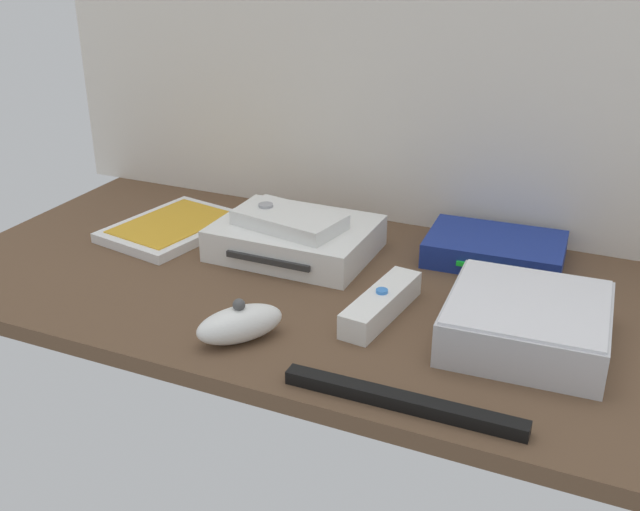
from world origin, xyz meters
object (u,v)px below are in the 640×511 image
object	(u,v)px
network_router	(495,249)
game_console	(295,238)
remote_wand	(381,304)
game_case	(173,227)
mini_computer	(527,322)
sensor_bar	(402,401)
remote_nunchuk	(240,324)
remote_classic_pad	(289,219)

from	to	relation	value
network_router	game_console	bearing A→B (deg)	-164.77
game_console	remote_wand	bearing A→B (deg)	-35.10
game_console	game_case	bearing A→B (deg)	-177.69
game_console	mini_computer	bearing A→B (deg)	-18.68
network_router	remote_wand	size ratio (longest dim) A/B	1.23
sensor_bar	network_router	bearing A→B (deg)	88.09
remote_nunchuk	remote_classic_pad	xyz separation A→B (cm)	(-4.93, 22.32, 3.37)
game_console	remote_nunchuk	distance (cm)	24.10
mini_computer	remote_classic_pad	size ratio (longest dim) A/B	1.15
network_router	remote_wand	distance (cm)	22.42
remote_classic_pad	sensor_bar	world-z (taller)	remote_classic_pad
game_console	mini_computer	size ratio (longest dim) A/B	1.18
remote_wand	remote_nunchuk	size ratio (longest dim) A/B	1.42
sensor_bar	remote_nunchuk	bearing A→B (deg)	166.45
remote_wand	sensor_bar	world-z (taller)	remote_wand
remote_wand	mini_computer	bearing A→B (deg)	8.36
mini_computer	remote_classic_pad	world-z (taller)	remote_classic_pad
network_router	remote_nunchuk	distance (cm)	38.54
game_console	sensor_bar	world-z (taller)	game_console
mini_computer	network_router	world-z (taller)	mini_computer
mini_computer	remote_nunchuk	size ratio (longest dim) A/B	1.69
mini_computer	remote_nunchuk	distance (cm)	31.30
game_case	remote_wand	size ratio (longest dim) A/B	1.40
remote_classic_pad	remote_wand	bearing A→B (deg)	-21.32
mini_computer	game_case	bearing A→B (deg)	168.62
game_console	remote_wand	distance (cm)	20.79
remote_classic_pad	sensor_bar	xyz separation A→B (cm)	(25.26, -26.94, -4.71)
game_case	remote_nunchuk	xyz separation A→B (cm)	(24.47, -22.91, 1.28)
remote_nunchuk	sensor_bar	size ratio (longest dim) A/B	0.44
network_router	remote_classic_pad	distance (cm)	28.09
network_router	sensor_bar	size ratio (longest dim) A/B	0.78
game_console	remote_classic_pad	bearing A→B (deg)	-100.84
remote_wand	network_router	bearing A→B (deg)	73.34
mini_computer	remote_wand	distance (cm)	16.58
remote_classic_pad	sensor_bar	size ratio (longest dim) A/B	0.65
network_router	sensor_bar	bearing A→B (deg)	-94.43
game_console	remote_wand	xyz separation A→B (cm)	(16.96, -12.01, -0.69)
remote_nunchuk	game_console	bearing A→B (deg)	138.70
game_case	remote_nunchuk	size ratio (longest dim) A/B	2.00
game_case	sensor_bar	size ratio (longest dim) A/B	0.88
game_case	mini_computer	bearing A→B (deg)	-0.78
mini_computer	remote_nunchuk	xyz separation A→B (cm)	(-28.82, -12.19, -0.60)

